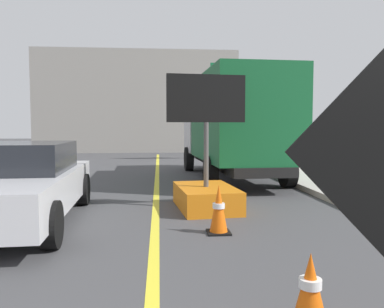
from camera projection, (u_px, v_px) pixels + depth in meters
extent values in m
cube|color=yellow|center=(155.00, 239.00, 5.69)|extent=(0.14, 36.00, 0.01)
cube|color=orange|center=(206.00, 198.00, 7.84)|extent=(1.28, 1.90, 0.45)
cylinder|color=#4C4C4C|center=(206.00, 155.00, 7.78)|extent=(0.10, 0.10, 1.30)
cube|color=black|center=(206.00, 98.00, 7.70)|extent=(1.60, 0.24, 0.95)
sphere|color=yellow|center=(232.00, 99.00, 7.86)|extent=(0.09, 0.09, 0.09)
sphere|color=yellow|center=(218.00, 99.00, 7.80)|extent=(0.09, 0.09, 0.09)
sphere|color=yellow|center=(203.00, 99.00, 7.74)|extent=(0.09, 0.09, 0.09)
sphere|color=yellow|center=(189.00, 98.00, 7.69)|extent=(0.09, 0.09, 0.09)
sphere|color=yellow|center=(180.00, 89.00, 7.64)|extent=(0.09, 0.09, 0.09)
sphere|color=yellow|center=(180.00, 107.00, 7.67)|extent=(0.09, 0.09, 0.09)
cube|color=black|center=(231.00, 161.00, 12.52)|extent=(1.95, 7.10, 0.25)
cube|color=silver|center=(216.00, 127.00, 14.94)|extent=(2.35, 2.08, 1.90)
cube|color=#14592D|center=(240.00, 117.00, 11.36)|extent=(2.50, 4.89, 2.51)
cylinder|color=black|center=(189.00, 159.00, 14.74)|extent=(0.33, 0.91, 0.90)
cylinder|color=black|center=(243.00, 158.00, 15.03)|extent=(0.33, 0.91, 0.90)
cylinder|color=black|center=(211.00, 172.00, 10.29)|extent=(0.33, 0.91, 0.90)
cylinder|color=black|center=(288.00, 171.00, 10.59)|extent=(0.33, 0.91, 0.90)
cube|color=silver|center=(13.00, 190.00, 6.58)|extent=(2.19, 4.68, 0.60)
cube|color=black|center=(17.00, 157.00, 6.77)|extent=(1.83, 2.15, 0.50)
cylinder|color=black|center=(51.00, 225.00, 5.23)|extent=(0.25, 0.67, 0.66)
cylinder|color=black|center=(83.00, 189.00, 8.22)|extent=(0.25, 0.67, 0.66)
cylinder|color=gray|center=(262.00, 111.00, 19.46)|extent=(0.18, 0.18, 5.00)
cube|color=#0F6033|center=(236.00, 77.00, 19.09)|extent=(2.59, 0.32, 1.30)
cube|color=white|center=(236.00, 77.00, 19.12)|extent=(1.81, 0.19, 0.18)
cube|color=gray|center=(140.00, 105.00, 29.08)|extent=(13.31, 8.40, 6.71)
cone|color=#EA5B0C|center=(310.00, 286.00, 3.23)|extent=(0.28, 0.28, 0.58)
cylinder|color=white|center=(310.00, 283.00, 3.23)|extent=(0.19, 0.19, 0.08)
cube|color=black|center=(219.00, 232.00, 6.02)|extent=(0.36, 0.36, 0.03)
cone|color=#EA5B0C|center=(219.00, 208.00, 6.00)|extent=(0.28, 0.28, 0.74)
cylinder|color=white|center=(219.00, 206.00, 5.99)|extent=(0.19, 0.19, 0.08)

